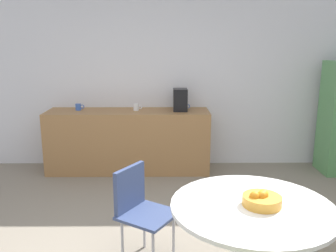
# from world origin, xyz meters

# --- Properties ---
(wall_back) EXTENTS (6.00, 0.10, 2.60)m
(wall_back) POSITION_xyz_m (0.00, 3.00, 1.30)
(wall_back) COLOR silver
(wall_back) RESTS_ON ground_plane
(counter_block) EXTENTS (2.35, 0.60, 0.90)m
(counter_block) POSITION_xyz_m (-0.57, 2.65, 0.45)
(counter_block) COLOR #9E7042
(counter_block) RESTS_ON ground_plane
(round_table) EXTENTS (1.14, 1.14, 0.76)m
(round_table) POSITION_xyz_m (0.57, -0.14, 0.62)
(round_table) COLOR silver
(round_table) RESTS_ON ground_plane
(chair_navy) EXTENTS (0.58, 0.58, 0.83)m
(chair_navy) POSITION_xyz_m (-0.26, 0.40, 0.52)
(chair_navy) COLOR silver
(chair_navy) RESTS_ON ground_plane
(fruit_bowl) EXTENTS (0.27, 0.27, 0.11)m
(fruit_bowl) POSITION_xyz_m (0.63, -0.15, 0.80)
(fruit_bowl) COLOR gold
(fruit_bowl) RESTS_ON round_table
(mug_white) EXTENTS (0.13, 0.08, 0.09)m
(mug_white) POSITION_xyz_m (0.25, 2.72, 0.95)
(mug_white) COLOR #3F66BF
(mug_white) RESTS_ON counter_block
(mug_green) EXTENTS (0.13, 0.08, 0.09)m
(mug_green) POSITION_xyz_m (-0.45, 2.68, 0.95)
(mug_green) COLOR white
(mug_green) RESTS_ON counter_block
(mug_red) EXTENTS (0.13, 0.08, 0.09)m
(mug_red) POSITION_xyz_m (-1.30, 2.70, 0.95)
(mug_red) COLOR #3F66BF
(mug_red) RESTS_ON counter_block
(coffee_maker) EXTENTS (0.20, 0.24, 0.32)m
(coffee_maker) POSITION_xyz_m (0.18, 2.65, 1.06)
(coffee_maker) COLOR black
(coffee_maker) RESTS_ON counter_block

